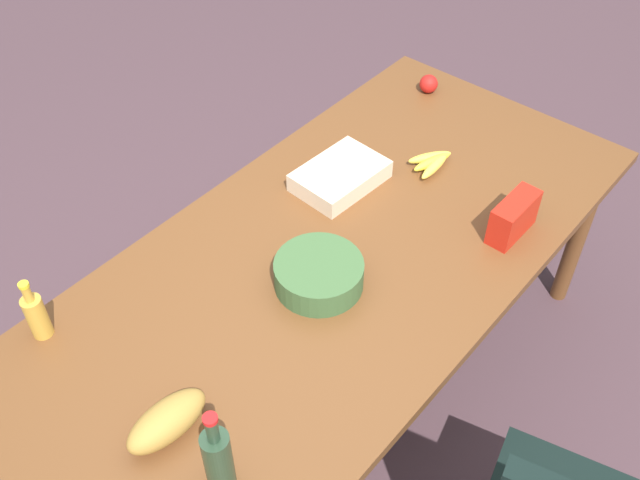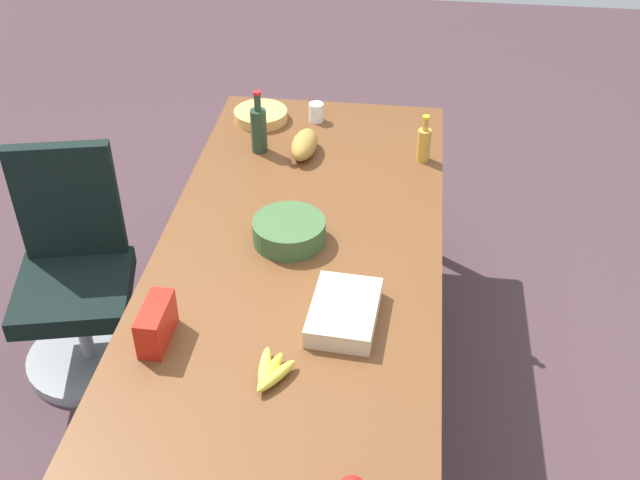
# 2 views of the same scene
# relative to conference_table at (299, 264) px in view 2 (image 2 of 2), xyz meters

# --- Properties ---
(ground_plane) EXTENTS (10.00, 10.00, 0.00)m
(ground_plane) POSITION_rel_conference_table_xyz_m (0.00, 0.00, -0.73)
(ground_plane) COLOR #473137
(conference_table) EXTENTS (2.46, 1.08, 0.80)m
(conference_table) POSITION_rel_conference_table_xyz_m (0.00, 0.00, 0.00)
(conference_table) COLOR brown
(conference_table) RESTS_ON ground
(office_chair) EXTENTS (0.58, 0.58, 1.01)m
(office_chair) POSITION_rel_conference_table_xyz_m (0.13, 1.00, -0.35)
(office_chair) COLOR gray
(office_chair) RESTS_ON ground
(paper_cup) EXTENTS (0.07, 0.07, 0.09)m
(paper_cup) POSITION_rel_conference_table_xyz_m (1.02, 0.07, 0.11)
(paper_cup) COLOR white
(paper_cup) RESTS_ON conference_table
(bread_loaf) EXTENTS (0.25, 0.13, 0.10)m
(bread_loaf) POSITION_rel_conference_table_xyz_m (0.70, 0.08, 0.12)
(bread_loaf) COLOR #A77C35
(bread_loaf) RESTS_ON conference_table
(banana_bunch) EXTENTS (0.20, 0.13, 0.04)m
(banana_bunch) POSITION_rel_conference_table_xyz_m (-0.66, -0.01, 0.09)
(banana_bunch) COLOR yellow
(banana_bunch) RESTS_ON conference_table
(salad_bowl) EXTENTS (0.30, 0.30, 0.09)m
(salad_bowl) POSITION_rel_conference_table_xyz_m (0.05, 0.04, 0.11)
(salad_bowl) COLOR #3A5C32
(salad_bowl) RESTS_ON conference_table
(chip_bag_red) EXTENTS (0.20, 0.08, 0.14)m
(chip_bag_red) POSITION_rel_conference_table_xyz_m (-0.54, 0.38, 0.14)
(chip_bag_red) COLOR red
(chip_bag_red) RESTS_ON conference_table
(wine_bottle) EXTENTS (0.08, 0.08, 0.29)m
(wine_bottle) POSITION_rel_conference_table_xyz_m (0.71, 0.28, 0.18)
(wine_bottle) COLOR #253C28
(wine_bottle) RESTS_ON conference_table
(sheet_cake) EXTENTS (0.33, 0.24, 0.07)m
(sheet_cake) POSITION_rel_conference_table_xyz_m (-0.37, -0.21, 0.10)
(sheet_cake) COLOR beige
(sheet_cake) RESTS_ON conference_table
(chip_bowl) EXTENTS (0.30, 0.30, 0.05)m
(chip_bowl) POSITION_rel_conference_table_xyz_m (1.00, 0.33, 0.09)
(chip_bowl) COLOR #DCA756
(chip_bowl) RESTS_ON conference_table
(dressing_bottle) EXTENTS (0.07, 0.07, 0.22)m
(dressing_bottle) POSITION_rel_conference_table_xyz_m (0.72, -0.45, 0.15)
(dressing_bottle) COLOR gold
(dressing_bottle) RESTS_ON conference_table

